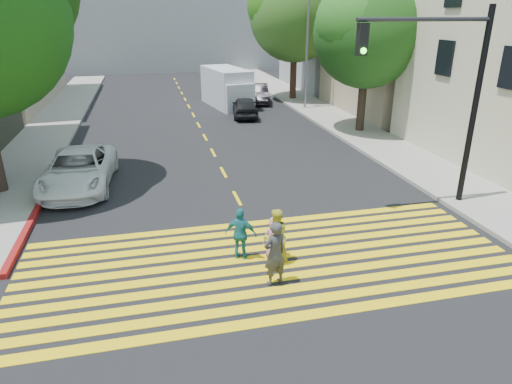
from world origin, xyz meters
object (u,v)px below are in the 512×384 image
object	(u,v)px
tree_right_near	(369,27)
pedestrian_woman	(275,237)
pedestrian_extra	(241,234)
traffic_signal	(446,83)
tree_right_far	(296,10)
dark_car_parked	(258,94)
white_sedan	(79,170)
silver_car	(221,85)
pedestrian_man	(275,254)
dark_car_near	(245,107)
white_van	(228,89)
pedestrian_child	(274,238)

from	to	relation	value
tree_right_near	pedestrian_woman	distance (m)	16.26
tree_right_near	pedestrian_extra	bearing A→B (deg)	-127.34
traffic_signal	tree_right_far	bearing A→B (deg)	86.53
dark_car_parked	tree_right_far	bearing A→B (deg)	18.37
pedestrian_woman	traffic_signal	bearing A→B (deg)	-175.52
white_sedan	silver_car	size ratio (longest dim) A/B	1.08
pedestrian_man	dark_car_near	xyz separation A→B (m)	(3.40, 19.35, -0.19)
tree_right_near	white_van	xyz separation A→B (m)	(-5.99, 9.18, -4.39)
dark_car_parked	traffic_signal	xyz separation A→B (m)	(1.16, -20.54, 3.60)
tree_right_near	dark_car_parked	xyz separation A→B (m)	(-3.53, 10.15, -4.98)
pedestrian_woman	silver_car	bearing A→B (deg)	-113.48
tree_right_near	tree_right_far	xyz separation A→B (m)	(-0.54, 10.64, 0.84)
tree_right_far	traffic_signal	size ratio (longest dim) A/B	1.45
pedestrian_child	dark_car_parked	xyz separation A→B (m)	(5.08, 22.76, 0.07)
dark_car_parked	white_van	distance (m)	2.71
tree_right_far	pedestrian_child	xyz separation A→B (m)	(-8.07, -23.25, -5.89)
pedestrian_man	pedestrian_woman	xyz separation A→B (m)	(0.29, 1.00, -0.06)
white_van	dark_car_near	bearing A→B (deg)	-93.01
pedestrian_man	traffic_signal	xyz separation A→B (m)	(6.57, 3.49, 3.43)
pedestrian_man	pedestrian_child	size ratio (longest dim) A/B	1.39
white_sedan	silver_car	bearing A→B (deg)	69.83
pedestrian_man	pedestrian_woman	distance (m)	1.04
pedestrian_child	traffic_signal	xyz separation A→B (m)	(6.24, 2.23, 3.67)
tree_right_far	traffic_signal	xyz separation A→B (m)	(-1.83, -21.03, -2.22)
pedestrian_extra	white_van	world-z (taller)	white_van
pedestrian_extra	dark_car_near	size ratio (longest dim) A/B	0.39
tree_right_far	traffic_signal	world-z (taller)	tree_right_far
pedestrian_child	white_van	distance (m)	21.96
pedestrian_woman	white_van	world-z (taller)	white_van
pedestrian_woman	dark_car_parked	distance (m)	23.59
pedestrian_child	dark_car_parked	world-z (taller)	dark_car_parked
pedestrian_man	white_van	world-z (taller)	white_van
pedestrian_man	white_van	xyz separation A→B (m)	(2.95, 23.05, 0.42)
tree_right_near	silver_car	bearing A→B (deg)	110.68
dark_car_near	silver_car	xyz separation A→B (m)	(-0.04, 9.30, 0.05)
tree_right_near	white_sedan	world-z (taller)	tree_right_near
white_sedan	dark_car_parked	bearing A→B (deg)	58.61
white_sedan	pedestrian_woman	bearing A→B (deg)	-48.00
tree_right_near	silver_car	world-z (taller)	tree_right_near
tree_right_near	silver_car	xyz separation A→B (m)	(-5.58, 14.78, -4.95)
tree_right_far	pedestrian_woman	world-z (taller)	tree_right_far
pedestrian_child	dark_car_near	world-z (taller)	dark_car_near
tree_right_far	pedestrian_child	bearing A→B (deg)	-109.13
dark_car_parked	traffic_signal	bearing A→B (deg)	-77.72
pedestrian_extra	silver_car	distance (m)	27.51
pedestrian_man	pedestrian_woman	size ratio (longest dim) A/B	1.08
tree_right_near	traffic_signal	distance (m)	10.74
pedestrian_man	white_sedan	distance (m)	9.96
pedestrian_child	white_van	size ratio (longest dim) A/B	0.21
pedestrian_man	white_sedan	world-z (taller)	pedestrian_man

